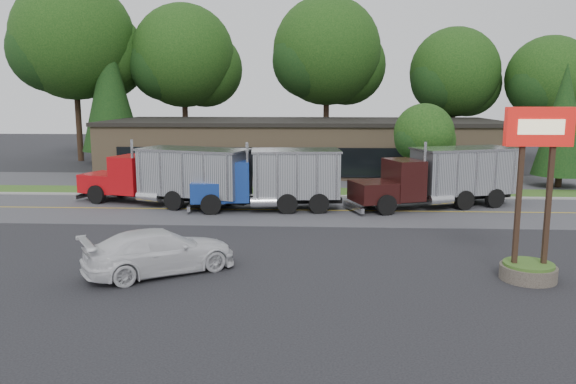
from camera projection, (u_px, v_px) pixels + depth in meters
name	position (u px, v px, depth m)	size (l,w,h in m)	color
ground	(238.00, 255.00, 22.52)	(140.00, 140.00, 0.00)	#2F2F34
road	(261.00, 210.00, 31.38)	(60.00, 8.00, 0.02)	#58585D
center_line	(261.00, 210.00, 31.38)	(60.00, 0.12, 0.01)	gold
curb	(267.00, 197.00, 35.51)	(60.00, 0.30, 0.12)	#9E9E99
grass_verge	(270.00, 192.00, 37.29)	(60.00, 3.40, 0.03)	#30551D
far_parking	(275.00, 181.00, 42.21)	(60.00, 7.00, 0.02)	#58585D
strip_mall	(304.00, 147.00, 47.67)	(32.00, 12.00, 4.00)	#897154
bilo_sign	(532.00, 223.00, 19.19)	(2.20, 1.90, 5.95)	#6B6054
tree_far_a	(76.00, 45.00, 53.29)	(12.11, 11.40, 17.28)	#382619
tree_far_b	(185.00, 61.00, 54.97)	(10.62, 9.99, 15.14)	#382619
tree_far_c	(329.00, 56.00, 54.19)	(11.05, 10.40, 15.76)	#382619
tree_far_d	(455.00, 77.00, 52.91)	(8.87, 8.35, 12.66)	#382619
tree_far_e	(550.00, 83.00, 50.64)	(8.16, 7.68, 11.64)	#382619
evergreen_left	(110.00, 90.00, 51.71)	(5.44, 5.44, 12.36)	#382619
evergreen_right	(563.00, 120.00, 38.42)	(3.76, 3.76, 8.54)	#382619
tree_verge	(424.00, 136.00, 36.19)	(4.09, 3.85, 5.84)	#382619
dump_truck_red	(172.00, 175.00, 32.28)	(10.76, 5.61, 3.36)	black
dump_truck_blue	(275.00, 178.00, 31.10)	(8.40, 3.38, 3.36)	black
dump_truck_maroon	(443.00, 176.00, 31.92)	(9.80, 5.58, 3.36)	black
rally_car	(160.00, 251.00, 20.18)	(2.21, 5.43, 1.58)	silver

